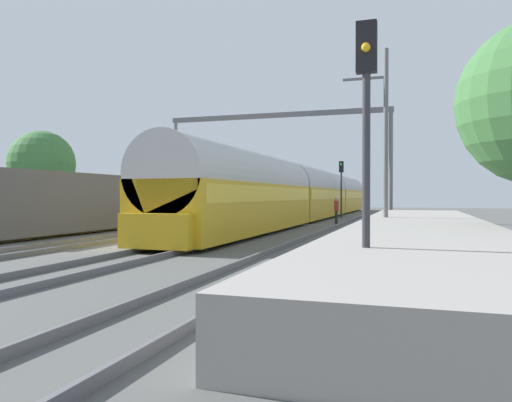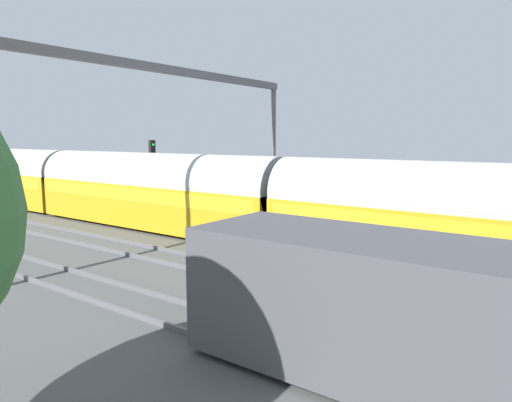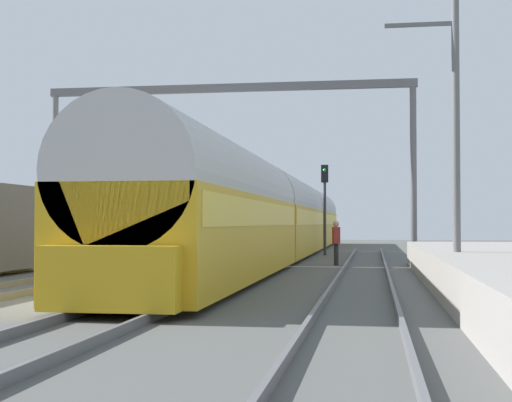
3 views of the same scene
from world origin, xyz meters
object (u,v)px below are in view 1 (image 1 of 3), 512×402
(freight_car, at_px, (72,203))
(railway_signal_near, at_px, (366,121))
(passenger_train, at_px, (313,194))
(person_crossing, at_px, (336,208))
(railway_signal_far, at_px, (341,181))
(catenary_gantry, at_px, (276,140))

(freight_car, bearing_deg, railway_signal_near, -36.07)
(passenger_train, bearing_deg, railway_signal_near, -76.82)
(person_crossing, height_order, railway_signal_far, railway_signal_far)
(passenger_train, relative_size, freight_car, 3.78)
(freight_car, xyz_separation_m, catenary_gantry, (6.12, 14.69, 4.44))
(passenger_train, relative_size, railway_signal_far, 10.64)
(person_crossing, bearing_deg, railway_signal_near, 175.13)
(freight_car, relative_size, railway_signal_far, 2.81)
(person_crossing, relative_size, railway_signal_far, 0.37)
(railway_signal_near, distance_m, catenary_gantry, 27.26)
(freight_car, height_order, person_crossing, freight_car)
(passenger_train, xyz_separation_m, freight_car, (-8.17, -18.27, -0.50))
(passenger_train, relative_size, catenary_gantry, 2.96)
(freight_car, relative_size, catenary_gantry, 0.78)
(freight_car, distance_m, person_crossing, 15.71)
(passenger_train, bearing_deg, catenary_gantry, -119.72)
(railway_signal_near, xyz_separation_m, catenary_gantry, (-8.88, 25.62, 2.78))
(catenary_gantry, bearing_deg, railway_signal_far, 55.33)
(freight_car, xyz_separation_m, person_crossing, (11.11, 11.10, -0.44))
(passenger_train, distance_m, catenary_gantry, 5.70)
(person_crossing, bearing_deg, passenger_train, 7.41)
(railway_signal_near, bearing_deg, railway_signal_far, 98.92)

